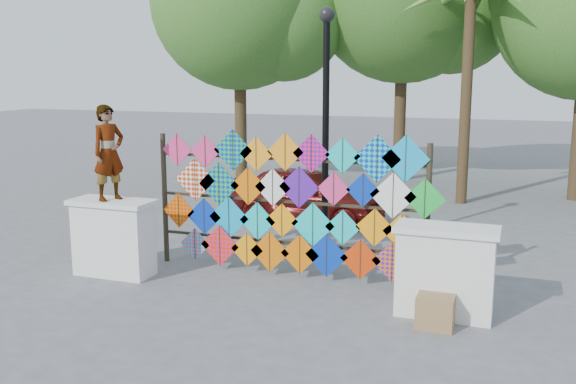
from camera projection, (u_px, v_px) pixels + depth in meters
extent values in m
plane|color=slate|center=(269.00, 289.00, 10.05)|extent=(80.00, 80.00, 0.00)
cube|color=white|center=(114.00, 240.00, 10.67)|extent=(1.30, 0.55, 1.20)
cube|color=white|center=(112.00, 202.00, 10.55)|extent=(1.40, 0.65, 0.08)
cube|color=white|center=(445.00, 274.00, 8.85)|extent=(1.30, 0.55, 1.20)
cube|color=white|center=(447.00, 229.00, 8.73)|extent=(1.40, 0.65, 0.08)
cylinder|color=#2B2518|center=(165.00, 198.00, 11.35)|extent=(0.09, 0.09, 2.30)
cylinder|color=#2B2518|center=(427.00, 218.00, 9.81)|extent=(0.09, 0.09, 2.30)
cube|color=#2B2518|center=(287.00, 243.00, 10.69)|extent=(4.60, 0.04, 0.04)
cube|color=#2B2518|center=(287.00, 201.00, 10.56)|extent=(4.60, 0.04, 0.04)
cube|color=#2B2518|center=(286.00, 159.00, 10.43)|extent=(4.60, 0.04, 0.04)
cube|color=#E23174|center=(177.00, 150.00, 11.03)|extent=(0.57, 0.01, 0.57)
cube|color=#2B2518|center=(177.00, 150.00, 11.02)|extent=(0.01, 0.01, 0.56)
cube|color=#E23174|center=(205.00, 151.00, 10.85)|extent=(0.55, 0.01, 0.55)
cube|color=#2B2518|center=(205.00, 151.00, 10.84)|extent=(0.01, 0.01, 0.54)
cube|color=green|center=(233.00, 150.00, 10.67)|extent=(0.70, 0.01, 0.70)
cube|color=#2B2518|center=(233.00, 150.00, 10.66)|extent=(0.01, 0.01, 0.69)
cube|color=orange|center=(256.00, 154.00, 10.54)|extent=(0.59, 0.01, 0.59)
cube|color=#2B2518|center=(256.00, 154.00, 10.53)|extent=(0.01, 0.01, 0.58)
cube|color=orange|center=(285.00, 152.00, 10.35)|extent=(0.63, 0.01, 0.63)
cube|color=#2B2518|center=(285.00, 152.00, 10.34)|extent=(0.01, 0.01, 0.62)
cube|color=#5115A2|center=(311.00, 154.00, 10.21)|extent=(0.63, 0.01, 0.63)
cube|color=#2B2518|center=(311.00, 154.00, 10.20)|extent=(0.01, 0.01, 0.62)
cube|color=#0CCBC6|center=(343.00, 156.00, 10.03)|extent=(0.58, 0.01, 0.58)
cube|color=#2B2518|center=(342.00, 156.00, 10.02)|extent=(0.01, 0.01, 0.57)
cube|color=#072EAE|center=(377.00, 159.00, 9.85)|extent=(0.75, 0.01, 0.75)
cube|color=#2B2518|center=(377.00, 159.00, 9.84)|extent=(0.01, 0.01, 0.73)
cube|color=#099CD6|center=(406.00, 159.00, 9.70)|extent=(0.74, 0.01, 0.74)
cube|color=#2B2518|center=(406.00, 159.00, 9.69)|extent=(0.01, 0.01, 0.73)
cube|color=white|center=(195.00, 180.00, 10.96)|extent=(0.75, 0.01, 0.75)
cube|color=#2B2518|center=(195.00, 180.00, 10.95)|extent=(0.01, 0.01, 0.74)
cube|color=#072EAE|center=(219.00, 184.00, 10.82)|extent=(0.75, 0.01, 0.75)
cube|color=#2B2518|center=(219.00, 184.00, 10.81)|extent=(0.01, 0.01, 0.74)
cube|color=orange|center=(248.00, 186.00, 10.64)|extent=(0.64, 0.01, 0.64)
cube|color=#2B2518|center=(248.00, 186.00, 10.63)|extent=(0.01, 0.01, 0.63)
cube|color=white|center=(273.00, 187.00, 10.49)|extent=(0.63, 0.01, 0.63)
cube|color=#2B2518|center=(272.00, 187.00, 10.48)|extent=(0.01, 0.01, 0.62)
cube|color=#5115A2|center=(299.00, 187.00, 10.33)|extent=(0.69, 0.01, 0.69)
cube|color=#2B2518|center=(299.00, 187.00, 10.32)|extent=(0.01, 0.01, 0.68)
cube|color=#E23174|center=(334.00, 189.00, 10.14)|extent=(0.55, 0.01, 0.55)
cube|color=#2B2518|center=(333.00, 189.00, 10.13)|extent=(0.01, 0.01, 0.54)
cube|color=#072EAE|center=(363.00, 190.00, 9.98)|extent=(0.54, 0.01, 0.54)
cube|color=#2B2518|center=(363.00, 190.00, 9.97)|extent=(0.01, 0.01, 0.53)
cube|color=white|center=(393.00, 196.00, 9.83)|extent=(0.73, 0.01, 0.73)
cube|color=#2B2518|center=(393.00, 196.00, 9.82)|extent=(0.01, 0.01, 0.72)
cube|color=green|center=(425.00, 199.00, 9.67)|extent=(0.63, 0.01, 0.63)
cube|color=#2B2518|center=(425.00, 199.00, 9.66)|extent=(0.01, 0.01, 0.62)
cube|color=red|center=(179.00, 210.00, 11.14)|extent=(0.62, 0.01, 0.62)
cube|color=#2B2518|center=(178.00, 211.00, 11.13)|extent=(0.01, 0.01, 0.60)
cube|color=#072EAE|center=(204.00, 216.00, 10.98)|extent=(0.64, 0.01, 0.64)
cube|color=#2B2518|center=(204.00, 217.00, 10.97)|extent=(0.01, 0.01, 0.63)
cube|color=#099CD6|center=(229.00, 218.00, 10.82)|extent=(0.73, 0.01, 0.73)
cube|color=#2B2518|center=(229.00, 218.00, 10.81)|extent=(0.01, 0.01, 0.72)
cube|color=#0CCBC6|center=(257.00, 221.00, 10.65)|extent=(0.64, 0.01, 0.64)
cube|color=#2B2518|center=(257.00, 221.00, 10.64)|extent=(0.01, 0.01, 0.63)
cube|color=orange|center=(282.00, 220.00, 10.50)|extent=(0.57, 0.01, 0.57)
cube|color=#2B2518|center=(282.00, 221.00, 10.48)|extent=(0.01, 0.01, 0.56)
cube|color=#0CCBC6|center=(313.00, 225.00, 10.32)|extent=(0.74, 0.01, 0.74)
cube|color=#2B2518|center=(313.00, 225.00, 10.31)|extent=(0.01, 0.01, 0.72)
cube|color=#0CCBC6|center=(343.00, 228.00, 10.16)|extent=(0.58, 0.01, 0.58)
cube|color=#2B2518|center=(342.00, 228.00, 10.14)|extent=(0.01, 0.01, 0.57)
cube|color=orange|center=(374.00, 228.00, 9.98)|extent=(0.61, 0.01, 0.61)
cube|color=#2B2518|center=(374.00, 228.00, 9.96)|extent=(0.01, 0.01, 0.60)
cube|color=orange|center=(401.00, 232.00, 9.84)|extent=(0.59, 0.01, 0.59)
cube|color=#2B2518|center=(401.00, 232.00, 9.83)|extent=(0.01, 0.01, 0.58)
cube|color=#0CCBC6|center=(195.00, 244.00, 11.09)|extent=(0.56, 0.01, 0.56)
cube|color=#2B2518|center=(195.00, 244.00, 11.08)|extent=(0.01, 0.01, 0.55)
cube|color=red|center=(220.00, 246.00, 10.93)|extent=(0.72, 0.01, 0.72)
cube|color=#2B2518|center=(220.00, 246.00, 10.92)|extent=(0.01, 0.01, 0.70)
cube|color=orange|center=(247.00, 249.00, 10.76)|extent=(0.59, 0.01, 0.59)
cube|color=#2B2518|center=(247.00, 250.00, 10.75)|extent=(0.01, 0.01, 0.58)
cube|color=orange|center=(270.00, 252.00, 10.63)|extent=(0.69, 0.01, 0.69)
cube|color=#2B2518|center=(269.00, 252.00, 10.61)|extent=(0.01, 0.01, 0.68)
cube|color=orange|center=(300.00, 254.00, 10.45)|extent=(0.66, 0.01, 0.66)
cube|color=#2B2518|center=(300.00, 254.00, 10.43)|extent=(0.01, 0.01, 0.65)
cube|color=#072EAE|center=(326.00, 256.00, 10.29)|extent=(0.72, 0.01, 0.72)
cube|color=#2B2518|center=(326.00, 256.00, 10.28)|extent=(0.01, 0.01, 0.71)
cube|color=red|center=(360.00, 259.00, 10.10)|extent=(0.66, 0.01, 0.66)
cube|color=#2B2518|center=(360.00, 260.00, 10.09)|extent=(0.01, 0.01, 0.65)
cube|color=#5115A2|center=(392.00, 262.00, 9.93)|extent=(0.65, 0.01, 0.65)
cube|color=#2B2518|center=(392.00, 262.00, 9.92)|extent=(0.01, 0.01, 0.64)
cube|color=#072EAE|center=(419.00, 267.00, 9.80)|extent=(0.73, 0.01, 0.73)
cube|color=#2B2518|center=(418.00, 267.00, 9.79)|extent=(0.01, 0.01, 0.72)
cylinder|color=#4E3821|center=(241.00, 120.00, 19.53)|extent=(0.36, 0.36, 3.85)
sphere|color=#235B1C|center=(239.00, 1.00, 18.89)|extent=(5.20, 5.20, 5.20)
sphere|color=#235B1C|center=(284.00, 19.00, 18.82)|extent=(3.64, 3.64, 3.64)
cylinder|color=#4E3821|center=(400.00, 115.00, 19.83)|extent=(0.36, 0.36, 4.12)
sphere|color=#235B1C|center=(452.00, 8.00, 19.06)|extent=(3.92, 3.92, 3.92)
cylinder|color=#4E3821|center=(466.00, 96.00, 16.20)|extent=(0.28, 0.28, 5.50)
imported|color=#99999E|center=(109.00, 153.00, 10.40)|extent=(0.56, 0.66, 1.56)
imported|color=#58100F|center=(306.00, 194.00, 14.60)|extent=(3.78, 1.77, 1.25)
cylinder|color=black|center=(325.00, 143.00, 11.41)|extent=(0.12, 0.12, 4.20)
sphere|color=black|center=(327.00, 15.00, 11.01)|extent=(0.28, 0.28, 0.28)
cube|color=olive|center=(435.00, 312.00, 8.51)|extent=(0.49, 0.43, 0.43)
cube|color=olive|center=(437.00, 312.00, 8.70)|extent=(0.33, 0.30, 0.27)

